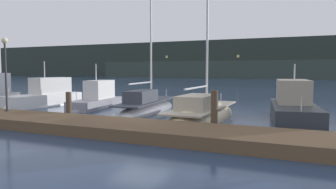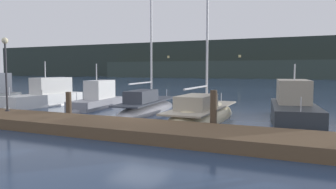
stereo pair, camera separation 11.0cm
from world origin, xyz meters
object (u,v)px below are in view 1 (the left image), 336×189
sailboat_berth_5 (147,109)px  motorboat_berth_7 (293,113)px  motorboat_berth_4 (97,103)px  dock_lamppost (5,62)px  channel_buoy (297,91)px  sailboat_berth_6 (202,117)px  motorboat_berth_3 (45,100)px

sailboat_berth_5 → motorboat_berth_7: size_ratio=1.50×
motorboat_berth_4 → dock_lamppost: 6.84m
sailboat_berth_5 → dock_lamppost: 8.22m
channel_buoy → sailboat_berth_6: bearing=-102.8°
sailboat_berth_5 → dock_lamppost: sailboat_berth_5 is taller
motorboat_berth_4 → sailboat_berth_6: 8.33m
channel_buoy → dock_lamppost: dock_lamppost is taller
channel_buoy → dock_lamppost: bearing=-121.4°
sailboat_berth_6 → sailboat_berth_5: bearing=159.8°
motorboat_berth_7 → channel_buoy: bearing=92.2°
motorboat_berth_4 → sailboat_berth_5: 4.05m
dock_lamppost → channel_buoy: bearing=58.6°
motorboat_berth_4 → channel_buoy: size_ratio=3.37×
sailboat_berth_5 → motorboat_berth_7: 8.45m
dock_lamppost → motorboat_berth_7: bearing=23.1°
sailboat_berth_5 → sailboat_berth_6: 4.35m
dock_lamppost → sailboat_berth_5: bearing=49.8°
sailboat_berth_5 → channel_buoy: 17.05m
sailboat_berth_6 → channel_buoy: size_ratio=7.89×
motorboat_berth_3 → sailboat_berth_6: bearing=-6.5°
dock_lamppost → motorboat_berth_3: bearing=118.9°
motorboat_berth_4 → channel_buoy: motorboat_berth_4 is taller
sailboat_berth_6 → channel_buoy: (3.77, 16.63, 0.49)m
motorboat_berth_4 → dock_lamppost: size_ratio=1.53×
sailboat_berth_5 → sailboat_berth_6: (4.09, -1.51, -0.05)m
sailboat_berth_6 → motorboat_berth_7: (4.36, 1.34, 0.30)m
sailboat_berth_5 → sailboat_berth_6: bearing=-20.2°
sailboat_berth_6 → motorboat_berth_7: bearing=17.1°
motorboat_berth_3 → motorboat_berth_7: 16.63m
motorboat_berth_3 → sailboat_berth_5: size_ratio=0.59×
channel_buoy → motorboat_berth_3: bearing=-136.5°
motorboat_berth_4 → channel_buoy: 18.97m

